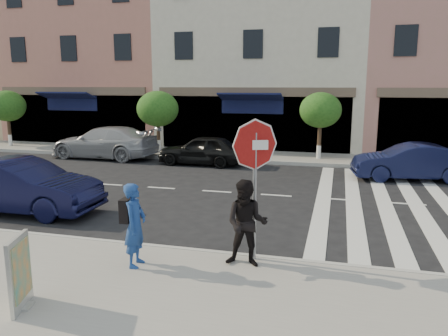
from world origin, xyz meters
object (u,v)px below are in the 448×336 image
(walker, at_px, (247,223))
(car_far_right, at_px, (410,162))
(photographer, at_px, (135,225))
(car_far_mid, at_px, (202,150))
(stop_sign, at_px, (255,160))
(car_far_left, at_px, (104,142))
(car_near_mid, at_px, (20,186))
(poster_board, at_px, (20,274))

(walker, bearing_deg, car_far_right, 63.86)
(photographer, height_order, car_far_mid, photographer)
(photographer, xyz_separation_m, car_far_right, (6.24, 10.14, -0.26))
(stop_sign, xyz_separation_m, walker, (-0.08, -0.33, -1.16))
(stop_sign, xyz_separation_m, car_far_right, (4.14, 9.27, -1.46))
(car_far_left, distance_m, car_far_right, 13.68)
(photographer, bearing_deg, car_near_mid, 55.17)
(photographer, height_order, car_far_right, photographer)
(photographer, bearing_deg, walker, -79.96)
(car_far_mid, bearing_deg, photographer, 12.46)
(car_far_left, xyz_separation_m, car_far_mid, (5.11, -0.47, -0.11))
(car_far_right, bearing_deg, poster_board, -38.74)
(photographer, relative_size, walker, 0.96)
(walker, relative_size, car_far_mid, 0.43)
(car_near_mid, xyz_separation_m, car_far_left, (-2.44, 8.80, 0.02))
(walker, bearing_deg, poster_board, -142.97)
(stop_sign, relative_size, car_far_mid, 0.71)
(car_far_left, bearing_deg, car_far_mid, 87.95)
(walker, xyz_separation_m, car_far_left, (-9.38, 11.10, -0.21))
(stop_sign, height_order, car_far_right, stop_sign)
(stop_sign, bearing_deg, car_far_mid, 92.91)
(car_far_mid, bearing_deg, stop_sign, 23.96)
(poster_board, distance_m, car_far_left, 14.99)
(walker, height_order, car_far_right, walker)
(stop_sign, relative_size, car_far_left, 0.52)
(poster_board, relative_size, car_far_mid, 0.30)
(poster_board, relative_size, car_far_left, 0.22)
(walker, height_order, car_far_mid, walker)
(car_far_mid, bearing_deg, poster_board, 6.63)
(photographer, height_order, car_near_mid, photographer)
(poster_board, xyz_separation_m, car_near_mid, (-3.93, 4.77, 0.04))
(poster_board, bearing_deg, car_far_left, 96.98)
(car_far_left, bearing_deg, car_near_mid, 18.70)
(stop_sign, height_order, photographer, stop_sign)
(stop_sign, height_order, walker, stop_sign)
(photographer, distance_m, car_far_mid, 11.40)
(stop_sign, height_order, car_near_mid, stop_sign)
(stop_sign, height_order, car_far_mid, stop_sign)
(walker, xyz_separation_m, car_far_right, (4.22, 9.60, -0.30))
(photographer, relative_size, car_near_mid, 0.35)
(stop_sign, height_order, poster_board, stop_sign)
(poster_board, height_order, car_far_mid, car_far_mid)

